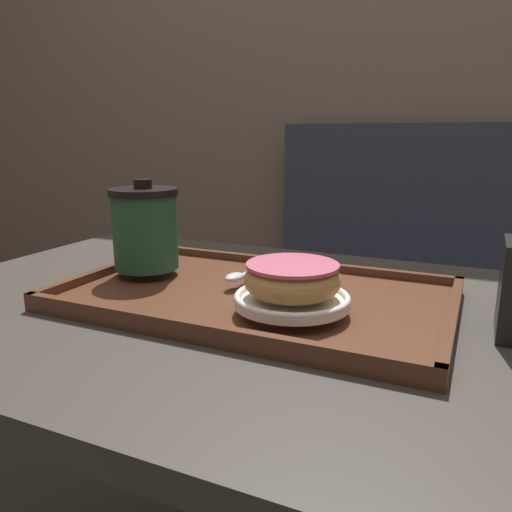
# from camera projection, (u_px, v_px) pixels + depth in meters

# --- Properties ---
(wall_behind) EXTENTS (8.00, 0.05, 2.40)m
(wall_behind) POSITION_uv_depth(u_px,v_px,m) (413.00, 56.00, 1.52)
(wall_behind) COLOR #7A6656
(wall_behind) RESTS_ON ground_plane
(booth_bench) EXTENTS (1.18, 0.44, 1.00)m
(booth_bench) POSITION_uv_depth(u_px,v_px,m) (460.00, 368.00, 1.43)
(booth_bench) COLOR #33384C
(booth_bench) RESTS_ON ground_plane
(cafe_table) EXTENTS (1.06, 0.65, 0.75)m
(cafe_table) POSITION_uv_depth(u_px,v_px,m) (273.00, 413.00, 0.69)
(cafe_table) COLOR #38332D
(cafe_table) RESTS_ON ground_plane
(serving_tray) EXTENTS (0.51, 0.31, 0.02)m
(serving_tray) POSITION_uv_depth(u_px,v_px,m) (256.00, 297.00, 0.67)
(serving_tray) COLOR #512D1E
(serving_tray) RESTS_ON cafe_table
(coffee_cup_front) EXTENTS (0.10, 0.10, 0.13)m
(coffee_cup_front) POSITION_uv_depth(u_px,v_px,m) (145.00, 228.00, 0.74)
(coffee_cup_front) COLOR #235638
(coffee_cup_front) RESTS_ON serving_tray
(plate_with_chocolate_donut) EXTENTS (0.14, 0.14, 0.01)m
(plate_with_chocolate_donut) POSITION_uv_depth(u_px,v_px,m) (292.00, 299.00, 0.59)
(plate_with_chocolate_donut) COLOR white
(plate_with_chocolate_donut) RESTS_ON serving_tray
(donut_chocolate_glazed) EXTENTS (0.11, 0.11, 0.04)m
(donut_chocolate_glazed) POSITION_uv_depth(u_px,v_px,m) (292.00, 278.00, 0.58)
(donut_chocolate_glazed) COLOR tan
(donut_chocolate_glazed) RESTS_ON plate_with_chocolate_donut
(spoon) EXTENTS (0.03, 0.16, 0.01)m
(spoon) POSITION_uv_depth(u_px,v_px,m) (244.00, 274.00, 0.71)
(spoon) COLOR silver
(spoon) RESTS_ON serving_tray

